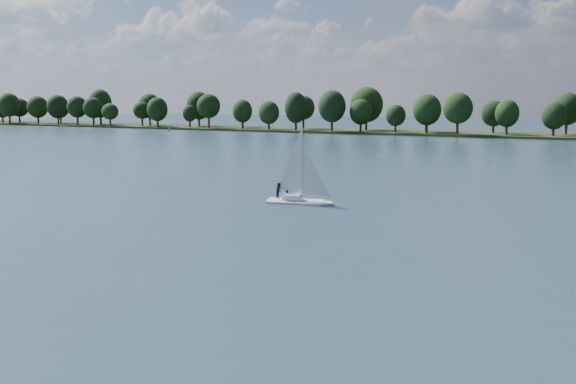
# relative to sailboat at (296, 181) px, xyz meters

# --- Properties ---
(ground) EXTENTS (700.00, 700.00, 0.00)m
(ground) POSITION_rel_sailboat_xyz_m (-4.19, 55.35, -2.63)
(ground) COLOR #233342
(ground) RESTS_ON ground
(far_shore) EXTENTS (660.00, 40.00, 1.50)m
(far_shore) POSITION_rel_sailboat_xyz_m (-4.19, 167.35, -2.63)
(far_shore) COLOR black
(far_shore) RESTS_ON ground
(sailboat) EXTENTS (7.43, 3.46, 9.44)m
(sailboat) POSITION_rel_sailboat_xyz_m (0.00, 0.00, 0.00)
(sailboat) COLOR silver
(sailboat) RESTS_ON ground
(dinghy_pink) EXTENTS (2.54, 1.20, 3.92)m
(dinghy_pink) POSITION_rel_sailboat_xyz_m (-115.24, 118.93, -1.71)
(dinghy_pink) COLOR silver
(dinghy_pink) RESTS_ON ground
(pontoon) EXTENTS (4.23, 2.50, 0.50)m
(pontoon) POSITION_rel_sailboat_xyz_m (-200.23, 146.00, -2.63)
(pontoon) COLOR #515356
(pontoon) RESTS_ON ground
(treeline) EXTENTS (563.14, 74.52, 18.45)m
(treeline) POSITION_rel_sailboat_xyz_m (-13.25, 163.11, 5.57)
(treeline) COLOR black
(treeline) RESTS_ON ground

